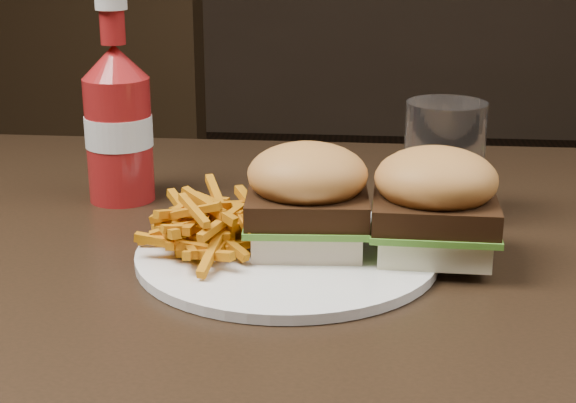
# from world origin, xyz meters

# --- Properties ---
(dining_table) EXTENTS (1.20, 0.80, 0.04)m
(dining_table) POSITION_xyz_m (0.00, 0.00, 0.73)
(dining_table) COLOR black
(dining_table) RESTS_ON ground
(chair_far) EXTENTS (0.59, 0.59, 0.05)m
(chair_far) POSITION_xyz_m (-0.32, 0.89, 0.43)
(chair_far) COLOR black
(chair_far) RESTS_ON ground
(plate) EXTENTS (0.26, 0.26, 0.01)m
(plate) POSITION_xyz_m (0.04, -0.02, 0.76)
(plate) COLOR white
(plate) RESTS_ON dining_table
(sandwich_half_a) EXTENTS (0.10, 0.09, 0.02)m
(sandwich_half_a) POSITION_xyz_m (0.06, -0.01, 0.77)
(sandwich_half_a) COLOR beige
(sandwich_half_a) RESTS_ON plate
(sandwich_half_b) EXTENTS (0.09, 0.09, 0.02)m
(sandwich_half_b) POSITION_xyz_m (0.17, -0.01, 0.77)
(sandwich_half_b) COLOR #F6F0C4
(sandwich_half_b) RESTS_ON plate
(fries_pile) EXTENTS (0.13, 0.13, 0.04)m
(fries_pile) POSITION_xyz_m (-0.03, -0.02, 0.78)
(fries_pile) COLOR #B36613
(fries_pile) RESTS_ON plate
(ketchup_bottle) EXTENTS (0.08, 0.08, 0.14)m
(ketchup_bottle) POSITION_xyz_m (-0.15, 0.14, 0.81)
(ketchup_bottle) COLOR maroon
(ketchup_bottle) RESTS_ON dining_table
(tumbler) EXTENTS (0.10, 0.10, 0.12)m
(tumbler) POSITION_xyz_m (0.18, 0.11, 0.81)
(tumbler) COLOR white
(tumbler) RESTS_ON dining_table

